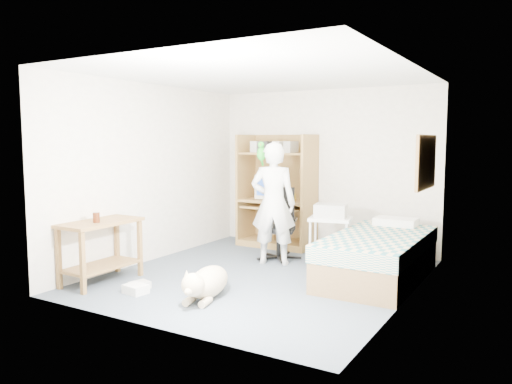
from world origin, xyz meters
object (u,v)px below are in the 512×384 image
dog (207,282)px  side_desk (101,242)px  computer_hutch (278,196)px  bed (378,256)px  person (273,204)px  office_chair (279,234)px  printer_cart (330,233)px

dog → side_desk: bearing=173.2°
dog → computer_hutch: bearing=89.8°
side_desk → dog: size_ratio=0.94×
bed → person: person is taller
computer_hutch → dog: (0.61, -2.79, -0.65)m
side_desk → person: person is taller
side_desk → person: 2.32m
side_desk → office_chair: 2.51m
person → bed: bearing=159.0°
side_desk → office_chair: bearing=59.0°
computer_hutch → dog: bearing=-77.7°
computer_hutch → side_desk: (-0.85, -2.94, -0.33)m
bed → office_chair: office_chair is taller
dog → printer_cart: (0.60, 2.05, 0.26)m
person → dog: size_ratio=1.59×
office_chair → dog: office_chair is taller
bed → dog: size_ratio=1.90×
dog → printer_cart: 2.15m
side_desk → person: bearing=53.7°
printer_cart → person: bearing=-166.5°
computer_hutch → dog: 2.93m
person → side_desk: bearing=34.0°
person → dog: bearing=73.7°
person → computer_hutch: bearing=-84.7°
office_chair → dog: 2.02m
computer_hutch → office_chair: 1.01m
office_chair → printer_cart: 0.78m
side_desk → printer_cart: bearing=46.8°
bed → printer_cart: bearing=154.3°
person → office_chair: bearing=-96.9°
bed → dog: bearing=-129.8°
bed → dog: (-1.39, -1.67, -0.11)m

